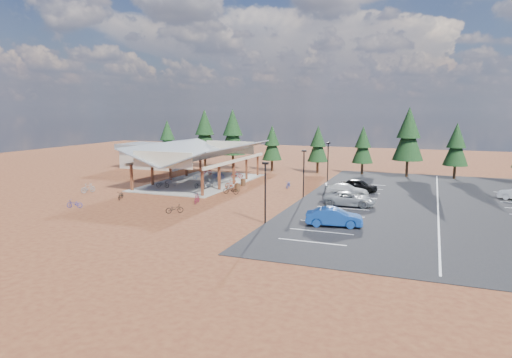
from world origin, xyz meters
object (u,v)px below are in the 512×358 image
car_2 (349,199)px  trash_bin_0 (238,188)px  trash_bin_1 (243,182)px  bike_12 (175,209)px  lamp_post_2 (328,159)px  bike_10 (74,204)px  car_3 (347,190)px  bike_9 (88,188)px  bike_14 (288,185)px  car_4 (359,185)px  bike_2 (199,176)px  outbuilding (156,155)px  car_1 (334,217)px  bike_15 (232,184)px  bike_1 (171,181)px  bike_3 (207,171)px  bike_5 (211,183)px  lamp_post_0 (265,188)px  bike_pavilion (201,153)px  bike_4 (200,185)px  lamp_post_1 (304,170)px  bike_8 (121,195)px  bike_6 (218,175)px  bike_0 (163,184)px  bike_11 (197,198)px  bike_16 (231,190)px

car_2 → trash_bin_0: bearing=72.7°
trash_bin_1 → bike_12: 16.02m
lamp_post_2 → bike_10: 31.63m
trash_bin_0 → car_3: car_3 is taller
trash_bin_1 → bike_9: 18.12m
bike_14 → car_4: bearing=-1.0°
trash_bin_0 → bike_2: bearing=144.1°
outbuilding → car_1: (34.57, -26.98, -1.24)m
bike_10 → car_3: car_3 is taller
bike_12 → bike_15: bearing=-38.8°
trash_bin_1 → bike_1: 8.85m
car_3 → bike_12: bearing=125.9°
bike_15 → car_1: (14.94, -13.26, 0.25)m
bike_12 → bike_10: bearing=58.1°
trash_bin_1 → bike_3: bearing=141.0°
trash_bin_0 → bike_12: 12.34m
bike_5 → car_1: 21.60m
bike_9 → car_1: (29.19, -4.91, 0.26)m
lamp_post_0 → bike_pavilion: bearing=131.4°
bike_15 → bike_4: bearing=94.1°
bike_1 → bike_4: size_ratio=1.03×
bike_pavilion → bike_3: (-2.55, 6.52, -3.21)m
lamp_post_1 → bike_8: lamp_post_1 is taller
trash_bin_1 → bike_6: bearing=143.6°
bike_0 → car_1: car_1 is taller
bike_6 → car_2: 22.45m
bike_pavilion → bike_0: (-2.26, -5.58, -3.30)m
bike_10 → bike_14: bike_14 is taller
trash_bin_1 → bike_15: bike_15 is taller
bike_11 → car_4: (14.18, 12.44, 0.24)m
lamp_post_0 → bike_16: bearing=126.4°
bike_11 → bike_16: bearing=67.2°
bike_9 → bike_5: bearing=-128.1°
bike_1 → bike_10: size_ratio=1.13×
car_2 → outbuilding: bearing=58.6°
bike_2 → bike_8: bearing=167.1°
trash_bin_0 → car_2: bearing=-14.4°
lamp_post_2 → bike_11: lamp_post_2 is taller
bike_9 → bike_12: size_ratio=1.10×
bike_5 → bike_10: bearing=140.4°
bike_6 → bike_11: (5.03, -15.35, -0.01)m
trash_bin_1 → bike_14: size_ratio=0.53×
bike_1 → car_1: size_ratio=0.38×
bike_8 → bike_14: (14.46, 12.93, 0.01)m
lamp_post_2 → bike_14: (-3.24, -6.96, -2.53)m
bike_16 → outbuilding: bearing=-128.1°
bike_8 → lamp_post_0: bearing=-35.9°
lamp_post_1 → bike_14: size_ratio=3.04×
bike_3 → bike_12: 24.54m
bike_9 → car_3: car_3 is taller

